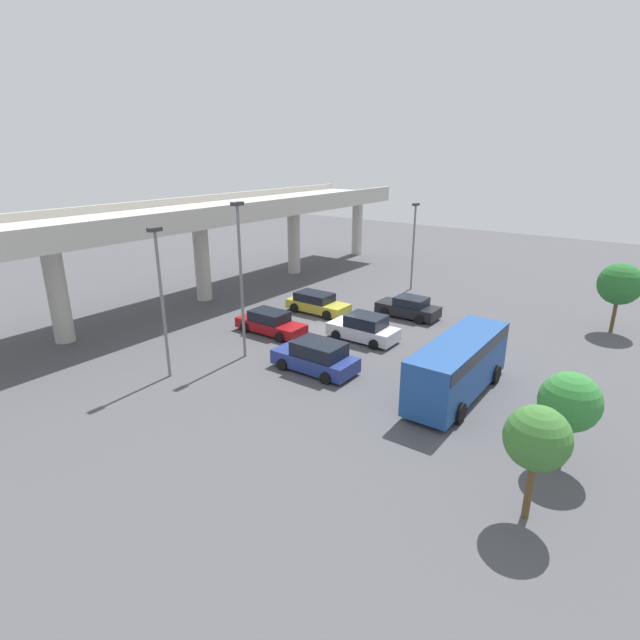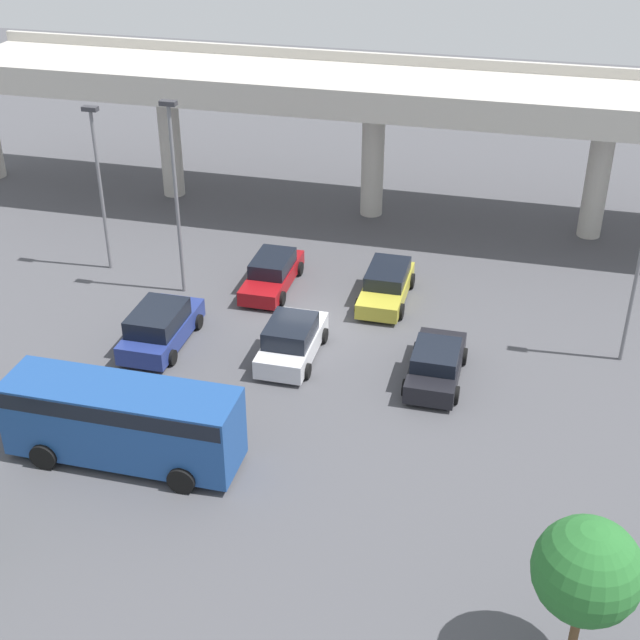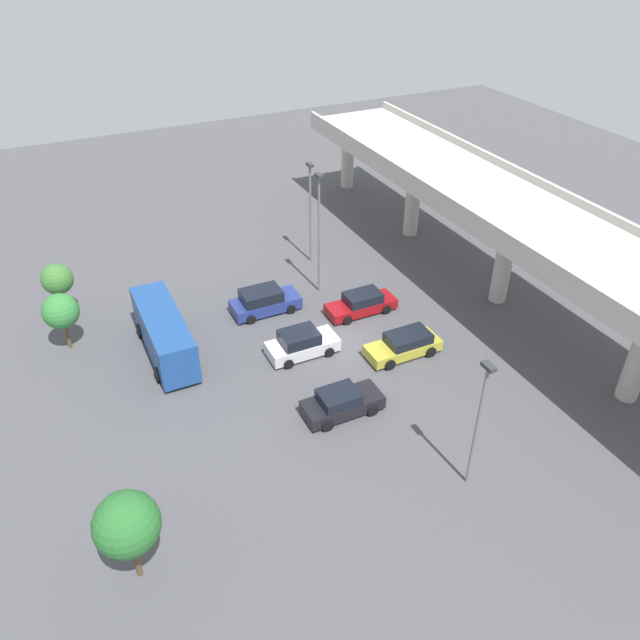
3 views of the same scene
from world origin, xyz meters
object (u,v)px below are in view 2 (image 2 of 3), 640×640
at_px(shuttle_bus, 122,417).
at_px(parked_car_2, 292,340).
at_px(tree_front_right, 587,571).
at_px(lamp_post_by_overpass, 99,177).
at_px(parked_car_4, 436,364).
at_px(parked_car_1, 272,273).
at_px(lamp_post_near_aisle, 175,186).
at_px(lamp_post_mid_lot, 639,263).
at_px(parked_car_3, 386,285).
at_px(parked_car_0, 160,327).

bearing_deg(shuttle_bus, parked_car_2, -116.00).
distance_m(parked_car_2, tree_front_right, 16.75).
height_order(parked_car_2, tree_front_right, tree_front_right).
bearing_deg(lamp_post_by_overpass, parked_car_4, -19.29).
height_order(parked_car_1, tree_front_right, tree_front_right).
height_order(parked_car_2, lamp_post_near_aisle, lamp_post_near_aisle).
xyz_separation_m(lamp_post_near_aisle, lamp_post_mid_lot, (19.12, -1.14, -0.80)).
height_order(parked_car_2, lamp_post_mid_lot, lamp_post_mid_lot).
relative_size(parked_car_2, parked_car_4, 1.00).
height_order(parked_car_1, lamp_post_by_overpass, lamp_post_by_overpass).
relative_size(parked_car_1, parked_car_3, 1.03).
relative_size(parked_car_3, lamp_post_mid_lot, 0.65).
relative_size(parked_car_1, parked_car_2, 1.10).
relative_size(parked_car_0, tree_front_right, 1.01).
relative_size(parked_car_2, shuttle_bus, 0.56).
bearing_deg(lamp_post_by_overpass, parked_car_0, -48.87).
bearing_deg(lamp_post_near_aisle, parked_car_1, 20.00).
relative_size(parked_car_1, lamp_post_near_aisle, 0.55).
height_order(parked_car_3, parked_car_4, parked_car_4).
distance_m(parked_car_2, parked_car_4, 5.81).
bearing_deg(tree_front_right, shuttle_bus, 161.63).
height_order(lamp_post_near_aisle, lamp_post_mid_lot, lamp_post_near_aisle).
xyz_separation_m(lamp_post_by_overpass, tree_front_right, (21.57, -17.96, -1.37)).
distance_m(shuttle_bus, lamp_post_near_aisle, 12.52).
bearing_deg(lamp_post_mid_lot, lamp_post_near_aisle, 176.58).
bearing_deg(parked_car_3, shuttle_bus, -25.95).
height_order(parked_car_0, lamp_post_by_overpass, lamp_post_by_overpass).
bearing_deg(parked_car_4, parked_car_0, 90.67).
bearing_deg(parked_car_3, lamp_post_mid_lot, 75.20).
relative_size(parked_car_0, lamp_post_mid_lot, 0.64).
relative_size(shuttle_bus, lamp_post_mid_lot, 1.09).
relative_size(parked_car_0, parked_car_3, 0.99).
xyz_separation_m(parked_car_4, tree_front_right, (5.16, -12.21, 2.55)).
bearing_deg(parked_car_1, lamp_post_near_aisle, -70.00).
bearing_deg(lamp_post_mid_lot, lamp_post_by_overpass, 173.96).
bearing_deg(parked_car_1, shuttle_bus, -5.11).
bearing_deg(parked_car_1, lamp_post_mid_lot, 80.63).
xyz_separation_m(lamp_post_near_aisle, tree_front_right, (17.28, -16.62, -1.85)).
relative_size(shuttle_bus, lamp_post_near_aisle, 0.90).
bearing_deg(parked_car_4, parked_car_2, 88.02).
bearing_deg(parked_car_3, tree_front_right, 24.32).
bearing_deg(parked_car_1, parked_car_3, 91.35).
height_order(parked_car_1, lamp_post_mid_lot, lamp_post_mid_lot).
bearing_deg(tree_front_right, parked_car_1, 126.80).
height_order(parked_car_3, shuttle_bus, shuttle_bus).
bearing_deg(lamp_post_near_aisle, lamp_post_mid_lot, -3.42).
height_order(parked_car_0, parked_car_2, parked_car_0).
distance_m(parked_car_3, lamp_post_near_aisle, 10.20).
xyz_separation_m(parked_car_2, tree_front_right, (10.97, -12.41, 2.47)).
relative_size(parked_car_1, shuttle_bus, 0.61).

